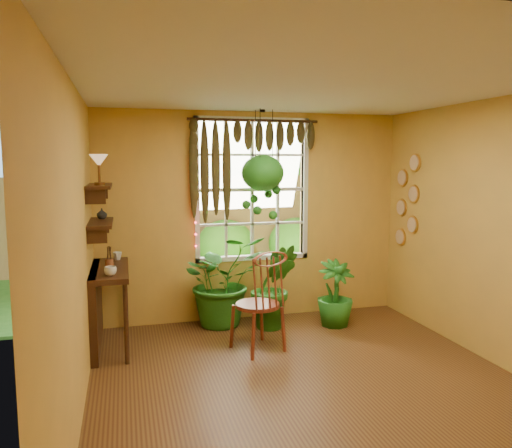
% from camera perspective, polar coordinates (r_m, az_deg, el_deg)
% --- Properties ---
extents(floor, '(4.50, 4.50, 0.00)m').
position_cam_1_polar(floor, '(4.80, 6.74, -18.30)').
color(floor, brown).
rests_on(floor, ground).
extents(ceiling, '(4.50, 4.50, 0.00)m').
position_cam_1_polar(ceiling, '(4.39, 7.26, 15.49)').
color(ceiling, silver).
rests_on(ceiling, wall_back).
extents(wall_back, '(4.00, 0.00, 4.00)m').
position_cam_1_polar(wall_back, '(6.52, -0.38, 0.86)').
color(wall_back, '#B98D3F').
rests_on(wall_back, floor).
extents(wall_left, '(0.00, 4.50, 4.50)m').
position_cam_1_polar(wall_left, '(4.10, -19.95, -3.22)').
color(wall_left, '#B98D3F').
rests_on(wall_left, floor).
extents(wall_right, '(0.00, 4.50, 4.50)m').
position_cam_1_polar(wall_right, '(5.46, 26.86, -1.10)').
color(wall_right, '#B98D3F').
rests_on(wall_right, floor).
extents(window, '(1.52, 0.10, 1.86)m').
position_cam_1_polar(window, '(6.52, -0.45, 3.95)').
color(window, silver).
rests_on(window, wall_back).
extents(valance_vine, '(1.70, 0.12, 1.10)m').
position_cam_1_polar(valance_vine, '(6.38, -0.93, 9.06)').
color(valance_vine, '#39210F').
rests_on(valance_vine, window).
extents(string_lights, '(0.03, 0.03, 1.54)m').
position_cam_1_polar(string_lights, '(6.28, -6.99, 4.24)').
color(string_lights, '#FF2633').
rests_on(string_lights, window).
extents(wall_plates, '(0.04, 0.32, 1.10)m').
position_cam_1_polar(wall_plates, '(6.86, 16.87, 2.54)').
color(wall_plates, beige).
rests_on(wall_plates, wall_right).
extents(counter_ledge, '(0.40, 1.20, 0.90)m').
position_cam_1_polar(counter_ledge, '(5.83, -17.36, -8.19)').
color(counter_ledge, '#39210F').
rests_on(counter_ledge, floor).
extents(shelf_lower, '(0.25, 0.90, 0.04)m').
position_cam_1_polar(shelf_lower, '(5.67, -17.33, 0.12)').
color(shelf_lower, '#39210F').
rests_on(shelf_lower, wall_left).
extents(shelf_upper, '(0.25, 0.90, 0.04)m').
position_cam_1_polar(shelf_upper, '(5.64, -17.48, 4.16)').
color(shelf_upper, '#39210F').
rests_on(shelf_upper, wall_left).
extents(backyard, '(14.00, 10.00, 12.00)m').
position_cam_1_polar(backyard, '(11.08, -5.18, 3.03)').
color(backyard, '#225919').
rests_on(backyard, ground).
extents(windsor_chair, '(0.62, 0.64, 1.29)m').
position_cam_1_polar(windsor_chair, '(5.53, 0.40, -10.64)').
color(windsor_chair, maroon).
rests_on(windsor_chair, floor).
extents(potted_plant_left, '(1.20, 1.09, 1.16)m').
position_cam_1_polar(potted_plant_left, '(6.35, -3.84, -6.39)').
color(potted_plant_left, '#1D5216').
rests_on(potted_plant_left, floor).
extents(potted_plant_mid, '(0.65, 0.55, 1.06)m').
position_cam_1_polar(potted_plant_mid, '(6.21, 2.10, -7.13)').
color(potted_plant_mid, '#1D5216').
rests_on(potted_plant_mid, floor).
extents(potted_plant_right, '(0.52, 0.52, 0.83)m').
position_cam_1_polar(potted_plant_right, '(6.41, 9.02, -7.84)').
color(potted_plant_right, '#1D5216').
rests_on(potted_plant_right, floor).
extents(hanging_basket, '(0.53, 0.53, 1.37)m').
position_cam_1_polar(hanging_basket, '(6.23, 0.76, 5.46)').
color(hanging_basket, black).
rests_on(hanging_basket, ceiling).
extents(cup_a, '(0.16, 0.16, 0.10)m').
position_cam_1_polar(cup_a, '(5.33, -16.31, -5.19)').
color(cup_a, silver).
rests_on(cup_a, counter_ledge).
extents(cup_b, '(0.12, 0.12, 0.10)m').
position_cam_1_polar(cup_b, '(6.16, -15.57, -3.55)').
color(cup_b, beige).
rests_on(cup_b, counter_ledge).
extents(brush_jar, '(0.08, 0.08, 0.31)m').
position_cam_1_polar(brush_jar, '(5.68, -16.45, -3.70)').
color(brush_jar, brown).
rests_on(brush_jar, counter_ledge).
extents(shelf_vase, '(0.14, 0.14, 0.12)m').
position_cam_1_polar(shelf_vase, '(5.90, -17.21, 1.14)').
color(shelf_vase, '#B2AD99').
rests_on(shelf_vase, shelf_lower).
extents(tiffany_lamp, '(0.19, 0.19, 0.32)m').
position_cam_1_polar(tiffany_lamp, '(5.39, -17.53, 6.73)').
color(tiffany_lamp, brown).
rests_on(tiffany_lamp, shelf_upper).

